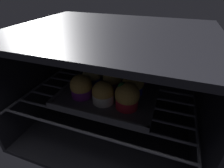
{
  "coord_description": "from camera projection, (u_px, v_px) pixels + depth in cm",
  "views": [
    {
      "loc": [
        17.18,
        -24.59,
        47.4
      ],
      "look_at": [
        0.0,
        22.84,
        17.05
      ],
      "focal_mm": 27.86,
      "sensor_mm": 36.0,
      "label": 1
    }
  ],
  "objects": [
    {
      "name": "baking_tray",
      "position": [
        112.0,
        90.0,
        0.6
      ],
      "size": [
        30.74,
        30.74,
        2.2
      ],
      "color": "#4C4C51",
      "rests_on": "oven_rack"
    },
    {
      "name": "muffin_row2_col1",
      "position": [
        119.0,
        71.0,
        0.64
      ],
      "size": [
        6.68,
        6.68,
        7.29
      ],
      "color": "silver",
      "rests_on": "baking_tray"
    },
    {
      "name": "muffin_row0_col1",
      "position": [
        103.0,
        93.0,
        0.52
      ],
      "size": [
        6.66,
        6.66,
        6.97
      ],
      "color": "silver",
      "rests_on": "baking_tray"
    },
    {
      "name": "muffin_row1_col2",
      "position": [
        133.0,
        84.0,
        0.56
      ],
      "size": [
        7.1,
        7.1,
        7.89
      ],
      "color": "#1928B7",
      "rests_on": "baking_tray"
    },
    {
      "name": "muffin_row0_col2",
      "position": [
        127.0,
        96.0,
        0.49
      ],
      "size": [
        7.18,
        7.18,
        7.98
      ],
      "color": "red",
      "rests_on": "baking_tray"
    },
    {
      "name": "oven_cavity",
      "position": [
        115.0,
        79.0,
        0.62
      ],
      "size": [
        59.0,
        47.0,
        37.0
      ],
      "color": "black",
      "rests_on": "ground"
    },
    {
      "name": "muffin_row1_col0",
      "position": [
        92.0,
        76.0,
        0.6
      ],
      "size": [
        6.6,
        6.6,
        7.59
      ],
      "color": "#1928B7",
      "rests_on": "baking_tray"
    },
    {
      "name": "muffin_row2_col2",
      "position": [
        139.0,
        73.0,
        0.62
      ],
      "size": [
        7.01,
        7.01,
        8.26
      ],
      "color": "#7A238C",
      "rests_on": "baking_tray"
    },
    {
      "name": "muffin_row0_col0",
      "position": [
        81.0,
        87.0,
        0.55
      ],
      "size": [
        6.95,
        6.95,
        7.4
      ],
      "color": "#7A238C",
      "rests_on": "baking_tray"
    },
    {
      "name": "muffin_row1_col1",
      "position": [
        112.0,
        79.0,
        0.58
      ],
      "size": [
        6.58,
        6.58,
        8.07
      ],
      "color": "#7A238C",
      "rests_on": "baking_tray"
    },
    {
      "name": "muffin_row2_col0",
      "position": [
        99.0,
        68.0,
        0.66
      ],
      "size": [
        6.58,
        6.58,
        7.27
      ],
      "color": "silver",
      "rests_on": "baking_tray"
    },
    {
      "name": "oven_rack",
      "position": [
        111.0,
        94.0,
        0.6
      ],
      "size": [
        54.8,
        42.0,
        0.8
      ],
      "color": "#51515B",
      "rests_on": "oven_cavity"
    }
  ]
}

